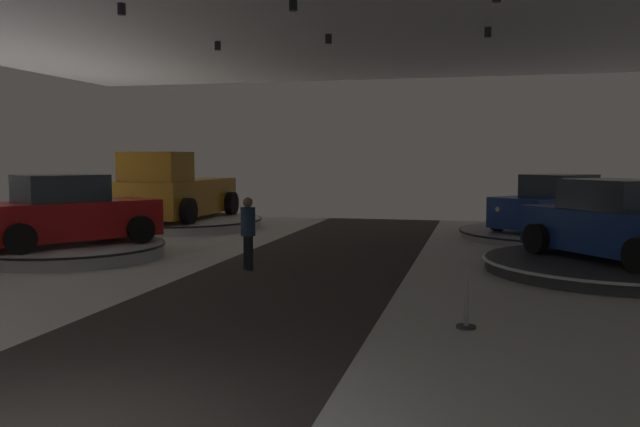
{
  "coord_description": "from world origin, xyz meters",
  "views": [
    {
      "loc": [
        3.65,
        -4.19,
        2.45
      ],
      "look_at": [
        0.75,
        7.9,
        1.4
      ],
      "focal_mm": 37.42,
      "sensor_mm": 36.0,
      "label": 1
    }
  ],
  "objects_px": {
    "display_car_far_right": "(619,224)",
    "pickup_truck_deep_left": "(176,192)",
    "display_platform_deep_right": "(555,234)",
    "visitor_walking_near": "(248,229)",
    "display_car_deep_right": "(556,206)",
    "display_car_far_left": "(66,213)",
    "display_platform_far_left": "(69,250)",
    "display_platform_deep_left": "(180,223)",
    "display_platform_far_right": "(618,265)"
  },
  "relations": [
    {
      "from": "display_car_far_right",
      "to": "pickup_truck_deep_left",
      "type": "xyz_separation_m",
      "value": [
        -13.03,
        5.86,
        0.22
      ]
    },
    {
      "from": "display_car_far_right",
      "to": "display_platform_deep_right",
      "type": "height_order",
      "value": "display_car_far_right"
    },
    {
      "from": "visitor_walking_near",
      "to": "display_car_far_right",
      "type": "bearing_deg",
      "value": 11.32
    },
    {
      "from": "display_car_deep_right",
      "to": "visitor_walking_near",
      "type": "xyz_separation_m",
      "value": [
        -7.14,
        -7.6,
        -0.09
      ]
    },
    {
      "from": "pickup_truck_deep_left",
      "to": "display_car_deep_right",
      "type": "xyz_separation_m",
      "value": [
        12.41,
        0.18,
        -0.27
      ]
    },
    {
      "from": "display_car_far_right",
      "to": "display_platform_deep_right",
      "type": "bearing_deg",
      "value": 96.14
    },
    {
      "from": "pickup_truck_deep_left",
      "to": "display_car_far_left",
      "type": "xyz_separation_m",
      "value": [
        0.34,
        -6.75,
        -0.17
      ]
    },
    {
      "from": "display_car_far_right",
      "to": "visitor_walking_near",
      "type": "distance_m",
      "value": 7.93
    },
    {
      "from": "display_car_far_right",
      "to": "pickup_truck_deep_left",
      "type": "height_order",
      "value": "pickup_truck_deep_left"
    },
    {
      "from": "display_platform_far_left",
      "to": "display_car_far_right",
      "type": "bearing_deg",
      "value": 3.89
    },
    {
      "from": "display_car_far_left",
      "to": "visitor_walking_near",
      "type": "distance_m",
      "value": 4.97
    },
    {
      "from": "display_car_deep_right",
      "to": "display_platform_deep_left",
      "type": "bearing_deg",
      "value": 179.35
    },
    {
      "from": "display_platform_deep_left",
      "to": "display_car_deep_right",
      "type": "bearing_deg",
      "value": -0.65
    },
    {
      "from": "display_car_far_right",
      "to": "display_car_deep_right",
      "type": "xyz_separation_m",
      "value": [
        -0.63,
        6.04,
        -0.05
      ]
    },
    {
      "from": "display_platform_far_left",
      "to": "display_platform_deep_right",
      "type": "relative_size",
      "value": 0.81
    },
    {
      "from": "pickup_truck_deep_left",
      "to": "display_platform_deep_right",
      "type": "xyz_separation_m",
      "value": [
        12.39,
        0.16,
        -1.13
      ]
    },
    {
      "from": "visitor_walking_near",
      "to": "display_platform_far_right",
      "type": "bearing_deg",
      "value": 11.12
    },
    {
      "from": "pickup_truck_deep_left",
      "to": "display_platform_far_left",
      "type": "relative_size",
      "value": 1.15
    },
    {
      "from": "display_platform_deep_left",
      "to": "display_platform_far_left",
      "type": "relative_size",
      "value": 1.23
    },
    {
      "from": "display_platform_deep_left",
      "to": "display_car_far_right",
      "type": "bearing_deg",
      "value": -25.39
    },
    {
      "from": "display_car_far_left",
      "to": "display_car_far_right",
      "type": "bearing_deg",
      "value": 4.0
    },
    {
      "from": "display_platform_far_right",
      "to": "display_platform_far_left",
      "type": "relative_size",
      "value": 1.22
    },
    {
      "from": "display_platform_far_right",
      "to": "display_car_far_left",
      "type": "relative_size",
      "value": 1.26
    },
    {
      "from": "display_platform_far_right",
      "to": "display_platform_deep_left",
      "type": "bearing_deg",
      "value": 154.55
    },
    {
      "from": "display_platform_deep_right",
      "to": "display_platform_far_right",
      "type": "bearing_deg",
      "value": -83.72
    },
    {
      "from": "display_platform_far_left",
      "to": "visitor_walking_near",
      "type": "bearing_deg",
      "value": -8.06
    },
    {
      "from": "display_platform_far_left",
      "to": "display_platform_deep_right",
      "type": "xyz_separation_m",
      "value": [
        12.02,
        6.88,
        -0.05
      ]
    },
    {
      "from": "display_platform_deep_left",
      "to": "display_platform_deep_right",
      "type": "relative_size",
      "value": 0.99
    },
    {
      "from": "display_car_far_right",
      "to": "display_platform_far_left",
      "type": "height_order",
      "value": "display_car_far_right"
    },
    {
      "from": "display_platform_far_left",
      "to": "display_platform_far_right",
      "type": "bearing_deg",
      "value": 3.77
    },
    {
      "from": "display_platform_far_left",
      "to": "display_car_deep_right",
      "type": "bearing_deg",
      "value": 29.83
    },
    {
      "from": "display_platform_far_right",
      "to": "display_platform_deep_left",
      "type": "relative_size",
      "value": 0.99
    },
    {
      "from": "display_platform_far_left",
      "to": "pickup_truck_deep_left",
      "type": "bearing_deg",
      "value": 93.07
    },
    {
      "from": "display_platform_deep_right",
      "to": "display_platform_deep_left",
      "type": "bearing_deg",
      "value": 179.24
    },
    {
      "from": "display_platform_deep_right",
      "to": "visitor_walking_near",
      "type": "bearing_deg",
      "value": -133.24
    },
    {
      "from": "display_car_far_right",
      "to": "display_platform_far_left",
      "type": "xyz_separation_m",
      "value": [
        -12.67,
        -0.86,
        -0.86
      ]
    },
    {
      "from": "display_platform_far_left",
      "to": "display_car_far_left",
      "type": "distance_m",
      "value": 0.91
    },
    {
      "from": "display_car_far_left",
      "to": "display_platform_deep_left",
      "type": "bearing_deg",
      "value": 92.76
    },
    {
      "from": "display_car_far_right",
      "to": "display_platform_far_left",
      "type": "relative_size",
      "value": 0.96
    },
    {
      "from": "pickup_truck_deep_left",
      "to": "display_platform_far_left",
      "type": "xyz_separation_m",
      "value": [
        0.36,
        -6.73,
        -1.08
      ]
    },
    {
      "from": "display_car_far_left",
      "to": "display_car_deep_right",
      "type": "height_order",
      "value": "display_car_far_left"
    },
    {
      "from": "display_platform_deep_left",
      "to": "visitor_walking_near",
      "type": "xyz_separation_m",
      "value": [
        5.26,
        -7.74,
        0.72
      ]
    },
    {
      "from": "display_car_far_left",
      "to": "display_car_deep_right",
      "type": "xyz_separation_m",
      "value": [
        12.06,
        6.93,
        -0.1
      ]
    },
    {
      "from": "display_car_far_left",
      "to": "pickup_truck_deep_left",
      "type": "bearing_deg",
      "value": 92.91
    },
    {
      "from": "display_platform_deep_right",
      "to": "display_car_deep_right",
      "type": "distance_m",
      "value": 0.86
    },
    {
      "from": "pickup_truck_deep_left",
      "to": "display_car_deep_right",
      "type": "bearing_deg",
      "value": 0.83
    },
    {
      "from": "display_car_deep_right",
      "to": "visitor_walking_near",
      "type": "distance_m",
      "value": 10.43
    },
    {
      "from": "display_car_far_right",
      "to": "display_platform_deep_right",
      "type": "xyz_separation_m",
      "value": [
        -0.65,
        6.02,
        -0.91
      ]
    },
    {
      "from": "pickup_truck_deep_left",
      "to": "display_car_deep_right",
      "type": "distance_m",
      "value": 12.41
    },
    {
      "from": "visitor_walking_near",
      "to": "display_car_far_left",
      "type": "bearing_deg",
      "value": 172.25
    }
  ]
}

